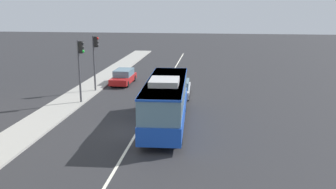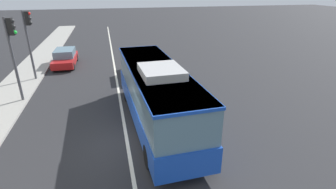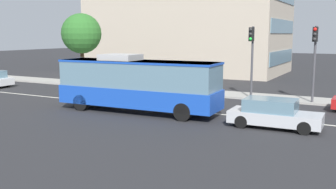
% 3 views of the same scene
% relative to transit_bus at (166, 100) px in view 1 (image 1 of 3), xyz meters
% --- Properties ---
extents(ground_plane, '(160.00, 160.00, 0.00)m').
position_rel_transit_bus_xyz_m(ground_plane, '(-1.56, 1.68, -1.81)').
color(ground_plane, '#28282B').
extents(sidewalk_kerb, '(80.00, 2.78, 0.14)m').
position_rel_transit_bus_xyz_m(sidewalk_kerb, '(-1.56, 8.75, -1.74)').
color(sidewalk_kerb, '#9E9B93').
rests_on(sidewalk_kerb, ground_plane).
extents(lane_centre_line, '(76.00, 0.16, 0.01)m').
position_rel_transit_bus_xyz_m(lane_centre_line, '(-1.56, 1.68, -1.80)').
color(lane_centre_line, silver).
rests_on(lane_centre_line, ground_plane).
extents(transit_bus, '(10.09, 2.89, 3.46)m').
position_rel_transit_bus_xyz_m(transit_bus, '(0.00, 0.00, 0.00)').
color(transit_bus, '#1947B7').
rests_on(transit_bus, ground_plane).
extents(sedan_silver, '(4.54, 1.91, 1.46)m').
position_rel_transit_bus_xyz_m(sedan_silver, '(8.15, -0.19, -1.09)').
color(sedan_silver, '#B7BABF').
rests_on(sedan_silver, ground_plane).
extents(sedan_red, '(4.53, 1.88, 1.46)m').
position_rel_transit_bus_xyz_m(sedan_red, '(12.68, 5.99, -1.09)').
color(sedan_red, '#B21919').
rests_on(sedan_red, ground_plane).
extents(traffic_light_near_corner, '(0.34, 0.62, 5.20)m').
position_rel_transit_bus_xyz_m(traffic_light_near_corner, '(4.75, 7.51, 1.75)').
color(traffic_light_near_corner, '#47474C').
rests_on(traffic_light_near_corner, ground_plane).
extents(traffic_light_mid_block, '(0.33, 0.62, 5.20)m').
position_rel_transit_bus_xyz_m(traffic_light_mid_block, '(8.92, 7.62, 1.75)').
color(traffic_light_mid_block, '#47474C').
rests_on(traffic_light_mid_block, ground_plane).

